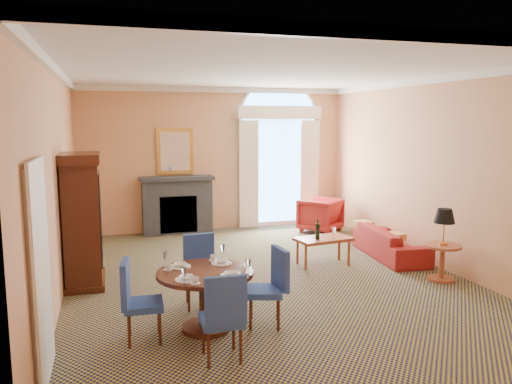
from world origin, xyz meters
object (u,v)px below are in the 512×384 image
object	(u,v)px
dining_table	(205,286)
side_table	(443,236)
sofa	(390,243)
coffee_table	(323,240)
armoire	(83,222)
armchair	(320,215)

from	to	relation	value
dining_table	side_table	distance (m)	3.96
sofa	coffee_table	distance (m)	1.40
armoire	sofa	bearing A→B (deg)	0.20
sofa	armoire	bearing A→B (deg)	95.27
dining_table	sofa	size ratio (longest dim) A/B	0.62
sofa	side_table	xyz separation A→B (m)	(0.05, -1.41, 0.43)
armoire	side_table	distance (m)	5.50
coffee_table	side_table	size ratio (longest dim) A/B	0.91
coffee_table	dining_table	bearing A→B (deg)	-148.32
dining_table	coffee_table	world-z (taller)	dining_table
dining_table	coffee_table	distance (m)	3.22
armoire	dining_table	world-z (taller)	armoire
armoire	coffee_table	bearing A→B (deg)	-1.38
armchair	coffee_table	bearing A→B (deg)	28.51
sofa	side_table	world-z (taller)	side_table
dining_table	armchair	bearing A→B (deg)	52.55
armchair	side_table	size ratio (longest dim) A/B	0.75
armchair	armoire	bearing A→B (deg)	-13.44
armoire	dining_table	size ratio (longest dim) A/B	1.75
armchair	side_table	distance (m)	3.74
sofa	armchair	world-z (taller)	armchair
coffee_table	armchair	bearing A→B (deg)	58.36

